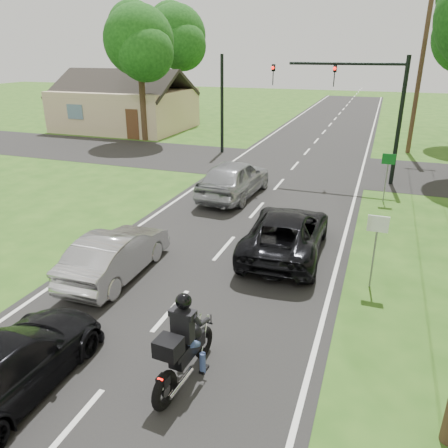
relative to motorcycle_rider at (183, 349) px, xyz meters
The scene contains 16 objects.
ground 2.72m from the motorcycle_rider, 122.18° to the left, with size 140.00×140.00×0.00m, color #285016.
road 12.31m from the motorcycle_rider, 96.49° to the left, with size 8.00×100.00×0.01m, color black.
cross_road 18.28m from the motorcycle_rider, 94.36° to the left, with size 60.00×7.00×0.01m, color black.
motorcycle_rider is the anchor object (origin of this frame).
dark_suv 6.60m from the motorcycle_rider, 84.74° to the left, with size 2.34×5.09×1.41m, color black.
silver_sedan 5.00m from the motorcycle_rider, 137.57° to the left, with size 1.44×4.14×1.37m, color #A6A5AA.
silver_suv 11.98m from the motorcycle_rider, 103.84° to the left, with size 2.01×5.00×1.70m, color #9B9DA2.
dark_car_behind 3.28m from the motorcycle_rider, 155.29° to the right, with size 1.76×4.32×1.25m, color black.
traffic_signal 16.66m from the motorcycle_rider, 83.15° to the left, with size 6.38×0.44×6.00m.
signal_pole_far 21.37m from the motorcycle_rider, 108.06° to the left, with size 0.20×0.20×6.00m, color black.
utility_pole_far 25.05m from the motorcycle_rider, 78.76° to the left, with size 1.60×0.28×10.00m.
sign_white 6.21m from the motorcycle_rider, 57.46° to the left, with size 0.55×0.07×2.12m.
sign_green 13.67m from the motorcycle_rider, 75.10° to the left, with size 0.55×0.07×2.12m.
tree_left_near 26.25m from the motorcycle_rider, 120.82° to the left, with size 5.12×4.96×9.22m.
tree_left_far 35.91m from the motorcycle_rider, 115.27° to the left, with size 5.76×5.58×10.14m.
house 31.47m from the motorcycle_rider, 123.56° to the left, with size 10.20×8.00×4.84m.
Camera 1 is at (4.51, -8.49, 6.15)m, focal length 35.00 mm.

